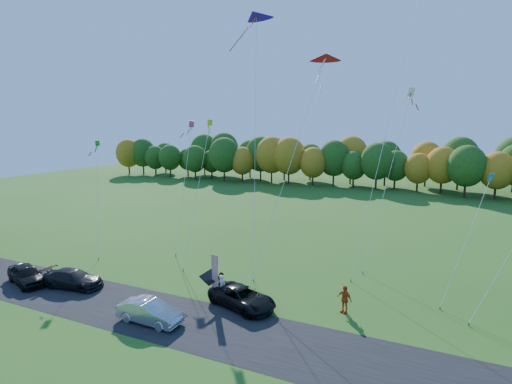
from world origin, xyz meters
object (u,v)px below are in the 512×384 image
at_px(silver_sedan, 150,312).
at_px(feather_flag, 214,273).
at_px(person_east, 344,299).
at_px(black_suv, 242,297).

bearing_deg(silver_sedan, feather_flag, -26.16).
distance_m(silver_sedan, person_east, 12.91).
bearing_deg(feather_flag, silver_sedan, -116.63).
height_order(black_suv, feather_flag, feather_flag).
bearing_deg(silver_sedan, black_suv, -44.65).
distance_m(silver_sedan, feather_flag, 5.16).
height_order(silver_sedan, person_east, person_east).
relative_size(black_suv, person_east, 2.67).
xyz_separation_m(silver_sedan, feather_flag, (2.22, 4.43, 1.44)).
distance_m(black_suv, person_east, 7.01).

